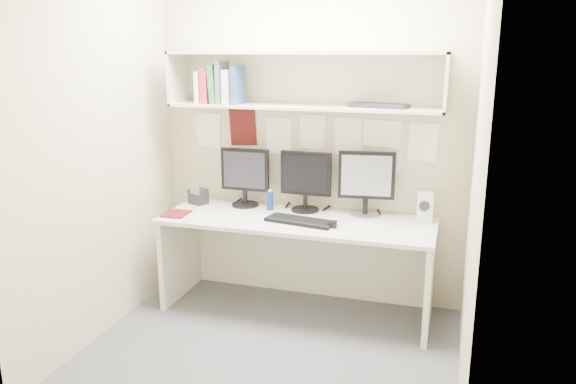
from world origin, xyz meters
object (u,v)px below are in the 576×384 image
(maroon_notebook, at_px, (176,214))
(monitor_left, at_px, (245,175))
(monitor_right, at_px, (366,181))
(desk, at_px, (297,265))
(keyboard, at_px, (300,221))
(speaker, at_px, (425,207))
(desk_phone, at_px, (198,196))
(monitor_center, at_px, (306,179))

(maroon_notebook, bearing_deg, monitor_left, 41.19)
(monitor_left, height_order, monitor_right, monitor_right)
(desk, bearing_deg, keyboard, -62.42)
(monitor_right, distance_m, keyboard, 0.58)
(maroon_notebook, bearing_deg, keyboard, 1.71)
(monitor_right, distance_m, speaker, 0.46)
(monitor_right, height_order, desk_phone, monitor_right)
(desk, distance_m, speaker, 1.03)
(desk, relative_size, maroon_notebook, 9.43)
(monitor_left, bearing_deg, desk, -23.79)
(desk, bearing_deg, maroon_notebook, -169.15)
(monitor_right, relative_size, speaker, 2.26)
(keyboard, distance_m, speaker, 0.90)
(desk, relative_size, monitor_right, 4.14)
(monitor_right, bearing_deg, speaker, -9.98)
(monitor_center, height_order, maroon_notebook, monitor_center)
(desk, bearing_deg, speaker, 12.59)
(monitor_left, xyz_separation_m, speaker, (1.39, -0.02, -0.14))
(monitor_center, distance_m, monitor_right, 0.46)
(monitor_center, xyz_separation_m, keyboard, (0.05, -0.32, -0.24))
(monitor_center, relative_size, speaker, 2.14)
(monitor_left, distance_m, keyboard, 0.67)
(keyboard, bearing_deg, monitor_left, 159.36)
(desk_phone, bearing_deg, speaker, 23.10)
(keyboard, bearing_deg, desk_phone, 174.38)
(desk, bearing_deg, monitor_right, 25.17)
(speaker, bearing_deg, maroon_notebook, -176.51)
(desk, distance_m, maroon_notebook, 0.98)
(monitor_left, distance_m, monitor_right, 0.96)
(desk, xyz_separation_m, monitor_center, (0.00, 0.22, 0.61))
(monitor_center, xyz_separation_m, desk_phone, (-0.87, -0.06, -0.19))
(keyboard, xyz_separation_m, speaker, (0.84, 0.30, 0.10))
(keyboard, height_order, speaker, speaker)
(maroon_notebook, relative_size, desk_phone, 1.30)
(speaker, height_order, desk_phone, speaker)
(speaker, bearing_deg, monitor_right, 169.21)
(desk_phone, bearing_deg, monitor_center, 25.85)
(desk, xyz_separation_m, monitor_right, (0.47, 0.22, 0.63))
(desk, xyz_separation_m, monitor_left, (-0.49, 0.22, 0.61))
(desk_phone, bearing_deg, maroon_notebook, -72.71)
(monitor_right, bearing_deg, keyboard, -150.15)
(maroon_notebook, distance_m, desk_phone, 0.33)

